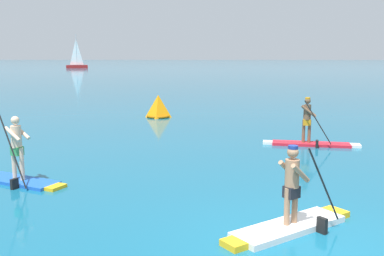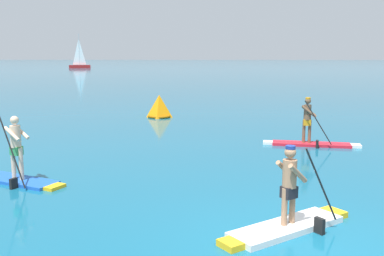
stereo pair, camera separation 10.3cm
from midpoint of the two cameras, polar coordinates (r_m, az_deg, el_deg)
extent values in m
plane|color=#145B7A|center=(8.21, 13.87, -14.19)|extent=(440.00, 440.00, 0.00)
cube|color=blue|center=(12.40, -21.40, -6.24)|extent=(2.34, 1.60, 0.08)
cube|color=yellow|center=(11.51, -17.15, -7.19)|extent=(0.47, 0.57, 0.08)
cylinder|color=beige|center=(12.17, -21.01, -4.29)|extent=(0.11, 0.11, 0.83)
cylinder|color=beige|center=(12.37, -21.88, -4.12)|extent=(0.11, 0.11, 0.83)
cube|color=#338C4C|center=(12.20, -21.54, -2.72)|extent=(0.33, 0.31, 0.22)
cylinder|color=beige|center=(12.13, -21.64, -1.02)|extent=(0.26, 0.26, 0.56)
sphere|color=beige|center=(12.07, -21.76, 0.91)|extent=(0.21, 0.21, 0.21)
cylinder|color=beige|center=(12.18, -20.98, -0.49)|extent=(0.52, 0.35, 0.37)
cylinder|color=beige|center=(11.98, -22.05, -0.72)|extent=(0.52, 0.35, 0.37)
cylinder|color=black|center=(11.62, -22.10, -2.60)|extent=(0.74, 0.38, 1.83)
cube|color=black|center=(11.82, -21.84, -6.72)|extent=(0.16, 0.22, 0.32)
cube|color=white|center=(8.75, 11.88, -12.19)|extent=(2.34, 1.99, 0.12)
cube|color=yellow|center=(9.72, 17.43, -10.19)|extent=(0.53, 0.57, 0.12)
cube|color=yellow|center=(7.88, 4.93, -14.50)|extent=(0.49, 0.51, 0.12)
cylinder|color=#997051|center=(8.70, 12.58, -9.45)|extent=(0.11, 0.11, 0.71)
cylinder|color=#997051|center=(8.55, 11.63, -9.74)|extent=(0.11, 0.11, 0.71)
cube|color=black|center=(8.54, 12.17, -7.92)|extent=(0.34, 0.33, 0.22)
cylinder|color=#997051|center=(8.45, 12.25, -5.65)|extent=(0.26, 0.26, 0.52)
sphere|color=#997051|center=(8.35, 12.35, -3.02)|extent=(0.21, 0.21, 0.21)
cylinder|color=navy|center=(8.33, 12.37, -2.39)|extent=(0.18, 0.18, 0.06)
cylinder|color=#997051|center=(8.57, 11.74, -5.19)|extent=(0.44, 0.38, 0.45)
cylinder|color=#997051|center=(8.38, 13.26, -5.60)|extent=(0.44, 0.38, 0.45)
cylinder|color=black|center=(8.47, 16.07, -6.99)|extent=(0.78, 0.63, 1.51)
cube|color=black|center=(8.71, 15.84, -11.88)|extent=(0.18, 0.21, 0.32)
cube|color=red|center=(16.63, 14.68, -1.97)|extent=(2.78, 1.09, 0.10)
cube|color=white|center=(16.81, 19.88, -2.11)|extent=(0.41, 0.51, 0.10)
cube|color=white|center=(16.60, 9.41, -1.81)|extent=(0.40, 0.44, 0.10)
cylinder|color=brown|center=(16.55, 14.49, -0.39)|extent=(0.11, 0.11, 0.83)
cylinder|color=brown|center=(16.53, 13.80, -0.37)|extent=(0.11, 0.11, 0.83)
cube|color=orange|center=(16.49, 14.19, 0.72)|extent=(0.29, 0.26, 0.22)
cylinder|color=brown|center=(16.44, 14.24, 1.96)|extent=(0.26, 0.26, 0.54)
sphere|color=brown|center=(16.39, 14.30, 3.36)|extent=(0.21, 0.21, 0.21)
cylinder|color=orange|center=(16.39, 14.31, 3.69)|extent=(0.18, 0.18, 0.06)
cylinder|color=brown|center=(16.59, 14.39, 2.16)|extent=(0.53, 0.18, 0.42)
cylinder|color=brown|center=(16.29, 14.45, 2.02)|extent=(0.53, 0.18, 0.42)
cylinder|color=black|center=(16.09, 15.52, 0.67)|extent=(0.96, 0.20, 1.52)
cube|color=black|center=(16.22, 15.40, -2.04)|extent=(0.11, 0.21, 0.32)
pyramid|color=orange|center=(23.12, -4.43, 2.79)|extent=(1.05, 1.05, 1.16)
torus|color=#915407|center=(23.19, -4.41, 1.51)|extent=(1.19, 1.19, 0.12)
cube|color=#A51E1E|center=(104.35, -14.43, 7.57)|extent=(4.82, 2.85, 0.67)
cylinder|color=#B2B2B7|center=(104.31, -14.51, 9.64)|extent=(0.12, 0.12, 6.88)
pyramid|color=white|center=(104.31, -14.50, 9.38)|extent=(2.01, 0.69, 5.74)
camera|label=1|loc=(0.05, -90.19, -0.03)|focal=42.02mm
camera|label=2|loc=(0.05, 89.81, 0.03)|focal=42.02mm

